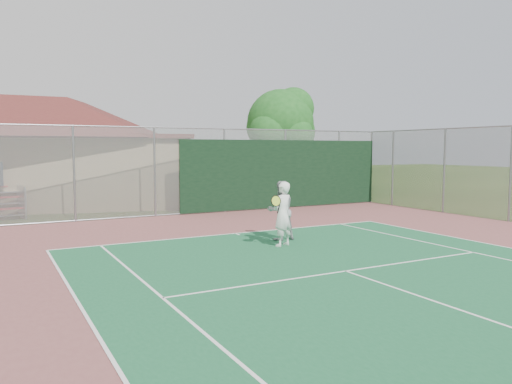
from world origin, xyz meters
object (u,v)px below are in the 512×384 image
clubhouse (46,141)px  player_white_front (282,215)px  tree (282,125)px  player_grey_back (281,211)px

clubhouse → player_white_front: size_ratio=8.90×
player_white_front → tree: bearing=-141.6°
clubhouse → player_white_front: 15.39m
tree → player_grey_back: size_ratio=3.46×
tree → player_grey_back: tree is taller
clubhouse → player_grey_back: 14.75m
player_grey_back → tree: bearing=-119.0°
clubhouse → tree: (11.58, -2.87, 0.87)m
clubhouse → player_grey_back: size_ratio=9.10×
clubhouse → tree: size_ratio=2.63×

